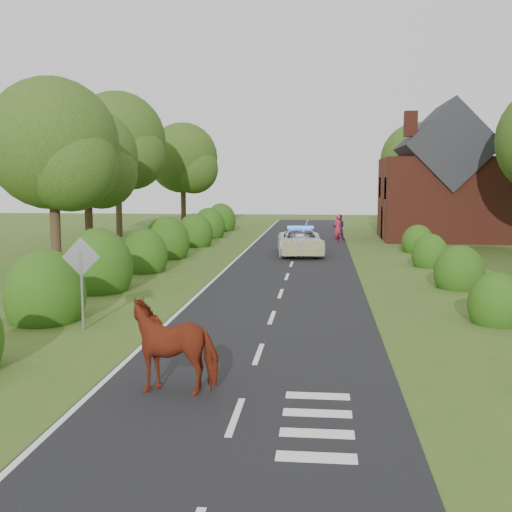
# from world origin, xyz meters

# --- Properties ---
(ground) EXTENTS (120.00, 120.00, 0.00)m
(ground) POSITION_xyz_m (0.00, 0.00, 0.00)
(ground) COLOR #3A561B
(road) EXTENTS (6.00, 70.00, 0.02)m
(road) POSITION_xyz_m (0.00, 15.00, 0.01)
(road) COLOR black
(road) RESTS_ON ground
(road_markings) EXTENTS (4.96, 70.00, 0.01)m
(road_markings) POSITION_xyz_m (-1.60, 12.93, 0.03)
(road_markings) COLOR white
(road_markings) RESTS_ON road
(hedgerow_left) EXTENTS (2.75, 50.41, 3.00)m
(hedgerow_left) POSITION_xyz_m (-6.51, 11.69, 0.75)
(hedgerow_left) COLOR #234A11
(hedgerow_left) RESTS_ON ground
(hedgerow_right) EXTENTS (2.10, 45.78, 2.10)m
(hedgerow_right) POSITION_xyz_m (6.60, 11.21, 0.55)
(hedgerow_right) COLOR #234A11
(hedgerow_right) RESTS_ON ground
(tree_left_a) EXTENTS (5.74, 5.60, 8.38)m
(tree_left_a) POSITION_xyz_m (-9.75, 11.86, 5.34)
(tree_left_a) COLOR #332316
(tree_left_a) RESTS_ON ground
(tree_left_b) EXTENTS (5.74, 5.60, 8.07)m
(tree_left_b) POSITION_xyz_m (-11.25, 19.86, 5.04)
(tree_left_b) COLOR #332316
(tree_left_b) RESTS_ON ground
(tree_left_c) EXTENTS (6.97, 6.80, 10.22)m
(tree_left_c) POSITION_xyz_m (-12.70, 29.83, 6.53)
(tree_left_c) COLOR #332316
(tree_left_c) RESTS_ON ground
(tree_left_d) EXTENTS (6.15, 6.00, 8.89)m
(tree_left_d) POSITION_xyz_m (-10.23, 39.85, 5.64)
(tree_left_d) COLOR #332316
(tree_left_d) RESTS_ON ground
(tree_right_c) EXTENTS (6.15, 6.00, 8.58)m
(tree_right_c) POSITION_xyz_m (9.27, 37.85, 5.34)
(tree_right_c) COLOR #332316
(tree_right_c) RESTS_ON ground
(road_sign) EXTENTS (1.06, 0.08, 2.53)m
(road_sign) POSITION_xyz_m (-5.00, 2.00, 1.65)
(road_sign) COLOR gray
(road_sign) RESTS_ON ground
(house) EXTENTS (8.00, 7.40, 9.17)m
(house) POSITION_xyz_m (9.49, 30.00, 3.79)
(house) COLOR #5E261A
(house) RESTS_ON ground
(cow) EXTENTS (2.14, 1.19, 1.49)m
(cow) POSITION_xyz_m (-1.38, -2.57, 0.74)
(cow) COLOR maroon
(cow) RESTS_ON ground
(police_van) EXTENTS (2.79, 5.35, 1.57)m
(police_van) POSITION_xyz_m (0.28, 20.02, 0.71)
(police_van) COLOR white
(police_van) RESTS_ON ground
(pedestrian_red) EXTENTS (0.77, 0.73, 1.78)m
(pedestrian_red) POSITION_xyz_m (2.46, 27.55, 0.89)
(pedestrian_red) COLOR #A12237
(pedestrian_red) RESTS_ON ground
(pedestrian_purple) EXTENTS (0.86, 0.68, 1.73)m
(pedestrian_purple) POSITION_xyz_m (2.56, 28.86, 0.87)
(pedestrian_purple) COLOR #321852
(pedestrian_purple) RESTS_ON ground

